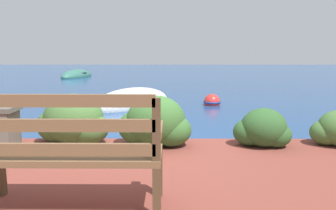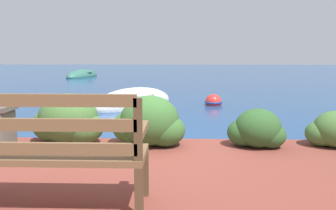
{
  "view_description": "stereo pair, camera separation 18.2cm",
  "coord_description": "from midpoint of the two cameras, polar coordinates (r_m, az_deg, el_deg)",
  "views": [
    {
      "loc": [
        0.59,
        -4.56,
        1.42
      ],
      "look_at": [
        0.53,
        3.08,
        0.23
      ],
      "focal_mm": 35.0,
      "sensor_mm": 36.0,
      "label": 1
    },
    {
      "loc": [
        0.77,
        -4.56,
        1.42
      ],
      "look_at": [
        0.53,
        3.08,
        0.23
      ],
      "focal_mm": 35.0,
      "sensor_mm": 36.0,
      "label": 2
    }
  ],
  "objects": [
    {
      "name": "park_bench",
      "position": [
        2.64,
        -18.83,
        -7.35
      ],
      "size": [
        1.42,
        0.48,
        0.93
      ],
      "rotation": [
        0.0,
        0.0,
        -0.13
      ],
      "color": "brown",
      "rests_on": "patio_terrace"
    },
    {
      "name": "hedge_clump_far_right",
      "position": [
        4.43,
        15.02,
        -4.2
      ],
      "size": [
        0.75,
        0.54,
        0.51
      ],
      "color": "#2D5628",
      "rests_on": "patio_terrace"
    },
    {
      "name": "hedge_clump_centre",
      "position": [
        4.62,
        -17.32,
        -2.85
      ],
      "size": [
        1.0,
        0.72,
        0.68
      ],
      "color": "#426B33",
      "rests_on": "patio_terrace"
    },
    {
      "name": "rowboat_mid",
      "position": [
        21.07,
        -15.82,
        4.87
      ],
      "size": [
        1.79,
        3.47,
        0.86
      ],
      "rotation": [
        0.0,
        0.0,
        4.52
      ],
      "color": "#336B5B",
      "rests_on": "ground_plane"
    },
    {
      "name": "mooring_buoy",
      "position": [
        9.28,
        7.12,
        0.51
      ],
      "size": [
        0.5,
        0.5,
        0.46
      ],
      "color": "red",
      "rests_on": "ground_plane"
    },
    {
      "name": "rowboat_nearest",
      "position": [
        9.06,
        -6.79,
        0.28
      ],
      "size": [
        2.58,
        2.91,
        0.88
      ],
      "rotation": [
        0.0,
        0.0,
        4.07
      ],
      "color": "silver",
      "rests_on": "ground_plane"
    },
    {
      "name": "hedge_clump_right",
      "position": [
        4.33,
        -3.51,
        -3.3
      ],
      "size": [
        0.98,
        0.7,
        0.66
      ],
      "color": "#38662D",
      "rests_on": "patio_terrace"
    },
    {
      "name": "ground_plane",
      "position": [
        4.82,
        -7.75,
        -8.32
      ],
      "size": [
        80.0,
        80.0,
        0.0
      ],
      "color": "navy"
    }
  ]
}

